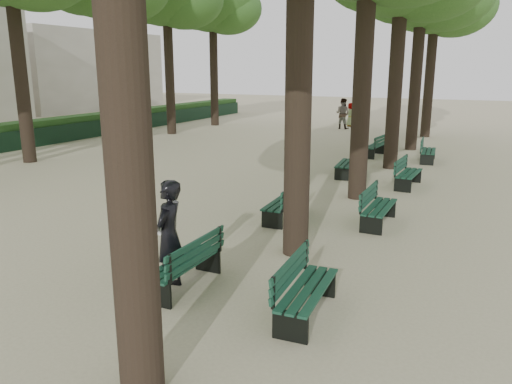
% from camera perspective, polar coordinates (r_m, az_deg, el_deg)
% --- Properties ---
extents(ground, '(120.00, 120.00, 0.00)m').
position_cam_1_polar(ground, '(8.68, -12.45, -11.66)').
color(ground, '#B5AD89').
rests_on(ground, ground).
extents(bench_left_0, '(0.57, 1.80, 0.92)m').
position_cam_1_polar(bench_left_0, '(8.82, -8.20, -9.12)').
color(bench_left_0, black).
rests_on(bench_left_0, ground).
extents(bench_left_1, '(0.67, 1.83, 0.92)m').
position_cam_1_polar(bench_left_1, '(12.54, 3.09, -1.96)').
color(bench_left_1, black).
rests_on(bench_left_1, ground).
extents(bench_left_2, '(0.75, 1.85, 0.92)m').
position_cam_1_polar(bench_left_2, '(17.93, 10.25, 2.69)').
color(bench_left_2, black).
rests_on(bench_left_2, ground).
extents(bench_left_3, '(0.73, 1.84, 0.92)m').
position_cam_1_polar(bench_left_3, '(22.21, 13.36, 4.68)').
color(bench_left_3, black).
rests_on(bench_left_3, ground).
extents(bench_right_0, '(0.67, 1.83, 0.92)m').
position_cam_1_polar(bench_right_0, '(7.82, 5.82, -12.16)').
color(bench_right_0, black).
rests_on(bench_right_0, ground).
extents(bench_right_1, '(0.58, 1.80, 0.92)m').
position_cam_1_polar(bench_right_1, '(12.46, 13.85, -2.45)').
color(bench_right_1, black).
rests_on(bench_right_1, ground).
extents(bench_right_2, '(0.66, 1.83, 0.92)m').
position_cam_1_polar(bench_right_2, '(16.70, 17.01, 1.47)').
color(bench_right_2, black).
rests_on(bench_right_2, ground).
extents(bench_right_3, '(0.71, 1.84, 0.92)m').
position_cam_1_polar(bench_right_3, '(21.50, 19.06, 4.00)').
color(bench_right_3, black).
rests_on(bench_right_3, ground).
extents(man_with_map, '(0.69, 0.82, 1.93)m').
position_cam_1_polar(man_with_map, '(8.54, -9.92, -4.98)').
color(man_with_map, black).
rests_on(man_with_map, ground).
extents(pedestrian_a, '(0.98, 0.55, 1.90)m').
position_cam_1_polar(pedestrian_a, '(32.06, 9.87, 8.82)').
color(pedestrian_a, '#262628').
rests_on(pedestrian_a, ground).
extents(pedestrian_d, '(0.75, 0.74, 1.52)m').
position_cam_1_polar(pedestrian_d, '(33.57, 10.75, 8.68)').
color(pedestrian_d, '#262628').
rests_on(pedestrian_d, ground).
extents(fence, '(0.08, 42.00, 0.90)m').
position_cam_1_polar(fence, '(26.47, -23.81, 5.71)').
color(fence, black).
rests_on(fence, ground).
extents(hedge, '(1.20, 42.00, 1.20)m').
position_cam_1_polar(hedge, '(26.98, -24.82, 6.06)').
color(hedge, '#1D4518').
rests_on(hedge, ground).
extents(building_far, '(12.00, 16.00, 7.00)m').
position_cam_1_polar(building_far, '(52.37, -21.47, 12.79)').
color(building_far, '#B7B2A3').
rests_on(building_far, ground).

